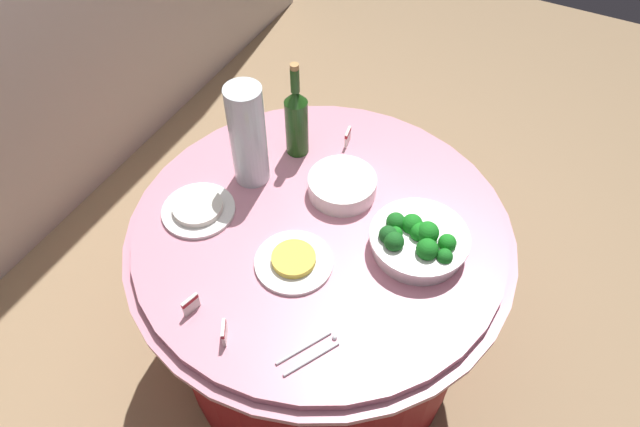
{
  "coord_description": "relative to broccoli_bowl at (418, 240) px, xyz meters",
  "views": [
    {
      "loc": [
        -0.96,
        -0.5,
        2.06
      ],
      "look_at": [
        0.0,
        0.0,
        0.79
      ],
      "focal_mm": 32.45,
      "sensor_mm": 36.0,
      "label": 1
    }
  ],
  "objects": [
    {
      "name": "food_plate_fried_egg",
      "position": [
        -0.2,
        0.29,
        -0.03
      ],
      "size": [
        0.22,
        0.22,
        0.03
      ],
      "color": "white",
      "rests_on": "buffet_table"
    },
    {
      "name": "decorative_fruit_vase",
      "position": [
        0.03,
        0.57,
        0.12
      ],
      "size": [
        0.11,
        0.11,
        0.34
      ],
      "color": "silver",
      "rests_on": "buffet_table"
    },
    {
      "name": "food_plate_rice",
      "position": [
        -0.17,
        0.63,
        -0.03
      ],
      "size": [
        0.22,
        0.22,
        0.03
      ],
      "color": "white",
      "rests_on": "buffet_table"
    },
    {
      "name": "ground_plane",
      "position": [
        -0.04,
        0.28,
        -0.78
      ],
      "size": [
        6.0,
        6.0,
        0.0
      ],
      "primitive_type": "plane",
      "color": "#9E7F5B"
    },
    {
      "name": "buffet_table",
      "position": [
        -0.04,
        0.28,
        -0.41
      ],
      "size": [
        1.16,
        1.16,
        0.74
      ],
      "color": "maroon",
      "rests_on": "ground_plane"
    },
    {
      "name": "label_placard_rear",
      "position": [
        -0.46,
        0.45,
        -0.01
      ],
      "size": [
        0.05,
        0.02,
        0.05
      ],
      "color": "white",
      "rests_on": "buffet_table"
    },
    {
      "name": "label_placard_mid",
      "position": [
        -0.48,
        0.33,
        -0.01
      ],
      "size": [
        0.05,
        0.03,
        0.05
      ],
      "color": "white",
      "rests_on": "buffet_table"
    },
    {
      "name": "label_placard_front",
      "position": [
        0.31,
        0.37,
        -0.01
      ],
      "size": [
        0.05,
        0.02,
        0.05
      ],
      "color": "white",
      "rests_on": "buffet_table"
    },
    {
      "name": "broccoli_bowl",
      "position": [
        0.0,
        0.0,
        0.0
      ],
      "size": [
        0.28,
        0.28,
        0.11
      ],
      "color": "white",
      "rests_on": "buffet_table"
    },
    {
      "name": "wine_bottle",
      "position": [
        0.2,
        0.5,
        0.08
      ],
      "size": [
        0.07,
        0.07,
        0.34
      ],
      "color": "#1C4614",
      "rests_on": "buffet_table"
    },
    {
      "name": "serving_tongs",
      "position": [
        -0.42,
        0.12,
        -0.04
      ],
      "size": [
        0.16,
        0.12,
        0.01
      ],
      "color": "silver",
      "rests_on": "buffet_table"
    },
    {
      "name": "plate_stack",
      "position": [
        0.1,
        0.28,
        -0.01
      ],
      "size": [
        0.21,
        0.21,
        0.06
      ],
      "color": "white",
      "rests_on": "buffet_table"
    }
  ]
}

